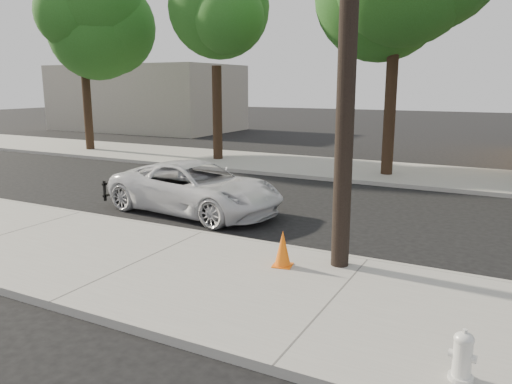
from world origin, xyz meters
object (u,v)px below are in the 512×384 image
(police_cruiser, at_px, (196,188))
(traffic_cone, at_px, (283,249))
(utility_pole, at_px, (349,19))
(fire_hydrant, at_px, (462,357))

(police_cruiser, xyz_separation_m, traffic_cone, (4.15, -3.11, -0.23))
(police_cruiser, bearing_deg, utility_pole, -110.02)
(utility_pole, height_order, fire_hydrant, utility_pole)
(fire_hydrant, bearing_deg, utility_pole, 134.82)
(police_cruiser, relative_size, fire_hydrant, 8.54)
(traffic_cone, bearing_deg, fire_hydrant, -35.36)
(fire_hydrant, bearing_deg, traffic_cone, 149.81)
(police_cruiser, height_order, traffic_cone, police_cruiser)
(police_cruiser, xyz_separation_m, fire_hydrant, (7.61, -5.57, -0.28))
(utility_pole, distance_m, traffic_cone, 4.35)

